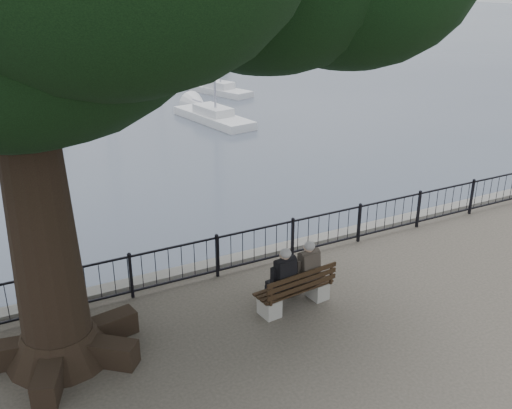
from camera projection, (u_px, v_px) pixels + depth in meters
harbor at (247, 276)px, 14.19m from camera, size 260.00×260.00×1.20m
railing at (256, 246)px, 13.38m from camera, size 22.06×0.06×1.00m
bench at (295, 293)px, 11.83m from camera, size 1.78×0.70×0.92m
person_left at (281, 281)px, 11.62m from camera, size 0.45×0.75×1.45m
person_right at (304, 273)px, 11.93m from camera, size 0.45×0.75×1.45m
lion_monument at (40, 33)px, 52.90m from camera, size 6.41×6.41×9.35m
sailboat_c at (213, 115)px, 30.90m from camera, size 2.54×6.02×12.07m
sailboat_d at (219, 89)px, 38.18m from camera, size 3.04×5.35×9.20m
sailboat_f at (103, 90)px, 37.56m from camera, size 2.96×5.26×11.40m
sailboat_g at (158, 66)px, 47.50m from camera, size 2.02×5.32×9.48m
sailboat_i at (109, 73)px, 44.15m from camera, size 3.03×6.18×10.82m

